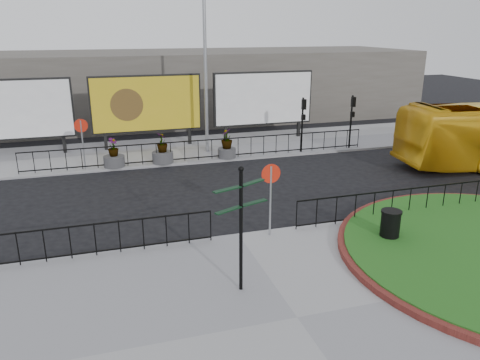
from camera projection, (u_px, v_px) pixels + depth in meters
name	position (u px, v px, depth m)	size (l,w,h in m)	color
ground	(238.00, 237.00, 15.81)	(90.00, 90.00, 0.00)	black
pavement_near	(297.00, 319.00, 11.25)	(30.00, 10.00, 0.12)	gray
pavement_far	(178.00, 150.00, 26.70)	(44.00, 6.00, 0.12)	gray
railing_near_left	(44.00, 246.00, 13.68)	(10.00, 0.10, 1.10)	black
railing_near_right	(410.00, 201.00, 17.13)	(9.00, 0.10, 1.10)	black
railing_far	(205.00, 149.00, 24.33)	(18.00, 0.10, 1.10)	black
speed_sign_far	(82.00, 133.00, 22.38)	(0.64, 0.07, 2.47)	gray
speed_sign_near	(271.00, 184.00, 15.13)	(0.64, 0.07, 2.47)	gray
billboard_left	(11.00, 110.00, 24.44)	(6.20, 0.31, 4.10)	black
billboard_mid	(147.00, 104.00, 26.38)	(6.20, 0.31, 4.10)	black
billboard_right	(263.00, 99.00, 28.31)	(6.20, 0.31, 4.10)	black
lamp_post	(205.00, 65.00, 24.72)	(0.74, 0.18, 9.23)	gray
signal_pole_a	(303.00, 117.00, 25.44)	(0.22, 0.26, 3.00)	black
signal_pole_b	(352.00, 114.00, 26.27)	(0.22, 0.26, 3.00)	black
building_backdrop	(154.00, 86.00, 35.03)	(40.00, 10.00, 5.00)	#5E5852
fingerpost_sign	(241.00, 217.00, 11.80)	(1.55, 0.83, 3.42)	black
litter_bin	(390.00, 226.00, 14.99)	(0.66, 0.66, 1.09)	black
planter_a	(114.00, 157.00, 23.17)	(1.03, 1.03, 1.45)	#4C4C4F
planter_b	(163.00, 153.00, 23.82)	(1.08, 1.08, 1.56)	#4C4C4F
planter_c	(227.00, 146.00, 24.74)	(0.96, 0.96, 1.57)	#4C4C4F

